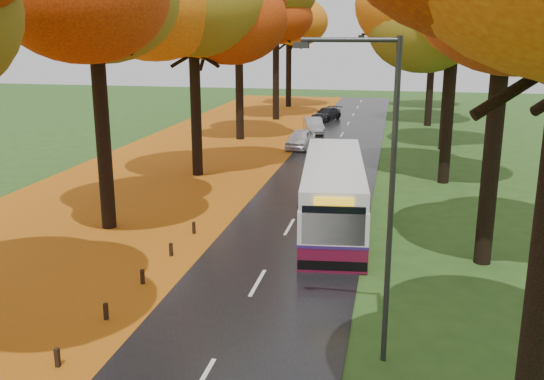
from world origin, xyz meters
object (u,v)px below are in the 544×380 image
(streetlamp_far, at_px, (396,68))
(car_silver, at_px, (313,125))
(bus, at_px, (333,192))
(car_dark, at_px, (326,114))
(streetlamp_near, at_px, (381,179))
(car_white, at_px, (301,139))
(streetlamp_mid, at_px, (393,91))

(streetlamp_far, bearing_deg, car_silver, -122.87)
(bus, height_order, car_silver, bus)
(car_silver, bearing_deg, streetlamp_far, 40.92)
(car_silver, bearing_deg, car_dark, 72.50)
(car_dark, bearing_deg, streetlamp_near, -62.10)
(streetlamp_far, bearing_deg, car_dark, -159.96)
(streetlamp_near, height_order, car_white, streetlamp_near)
(car_white, height_order, car_silver, car_white)
(streetlamp_far, bearing_deg, streetlamp_mid, -90.00)
(car_dark, bearing_deg, streetlamp_far, 39.60)
(bus, bearing_deg, car_white, 97.44)
(car_white, distance_m, car_dark, 14.11)
(streetlamp_near, distance_m, bus, 11.28)
(streetlamp_near, height_order, car_dark, streetlamp_near)
(streetlamp_mid, bearing_deg, streetlamp_near, -90.00)
(bus, bearing_deg, car_silver, 93.74)
(car_white, bearing_deg, streetlamp_near, -72.70)
(car_white, distance_m, car_silver, 6.61)
(car_silver, bearing_deg, bus, -96.36)
(streetlamp_far, distance_m, bus, 33.63)
(car_white, bearing_deg, car_silver, 94.45)
(streetlamp_mid, height_order, car_dark, streetlamp_mid)
(streetlamp_mid, height_order, car_white, streetlamp_mid)
(streetlamp_far, xyz_separation_m, car_white, (-6.30, -16.34, -4.01))
(streetlamp_far, xyz_separation_m, car_silver, (-6.29, -9.74, -4.05))
(streetlamp_mid, bearing_deg, car_white, 138.07)
(streetlamp_mid, height_order, streetlamp_far, same)
(bus, relative_size, car_white, 2.82)
(streetlamp_near, height_order, bus, streetlamp_near)
(bus, distance_m, car_white, 17.57)
(streetlamp_far, relative_size, car_dark, 2.03)
(bus, xyz_separation_m, car_dark, (-3.93, 31.17, -0.90))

